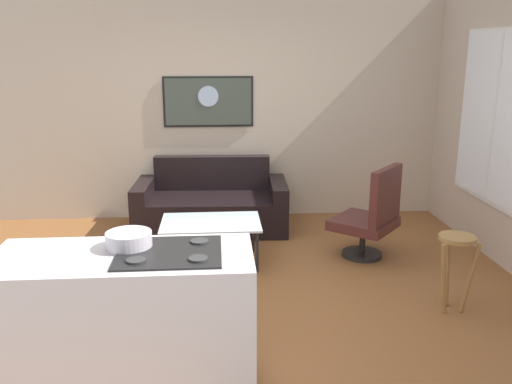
{
  "coord_description": "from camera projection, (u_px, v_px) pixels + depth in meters",
  "views": [
    {
      "loc": [
        -0.16,
        -4.25,
        2.07
      ],
      "look_at": [
        0.21,
        0.9,
        0.7
      ],
      "focal_mm": 37.94,
      "sensor_mm": 36.0,
      "label": 1
    }
  ],
  "objects": [
    {
      "name": "armchair",
      "position": [
        372.0,
        216.0,
        5.42
      ],
      "size": [
        0.81,
        0.81,
        0.96
      ],
      "color": "black",
      "rests_on": "ground"
    },
    {
      "name": "ground",
      "position": [
        239.0,
        300.0,
        4.64
      ],
      "size": [
        6.4,
        6.4,
        0.04
      ],
      "primitive_type": "cube",
      "color": "brown"
    },
    {
      "name": "wall_painting",
      "position": [
        208.0,
        102.0,
        6.54
      ],
      "size": [
        1.09,
        0.03,
        0.61
      ],
      "color": "black"
    },
    {
      "name": "window",
      "position": [
        496.0,
        118.0,
        5.33
      ],
      "size": [
        0.03,
        1.49,
        1.73
      ],
      "color": "silver"
    },
    {
      "name": "coffee_table",
      "position": [
        211.0,
        225.0,
        5.3
      ],
      "size": [
        0.97,
        0.64,
        0.43
      ],
      "color": "silver",
      "rests_on": "ground"
    },
    {
      "name": "bar_stool",
      "position": [
        456.0,
        255.0,
        4.3
      ],
      "size": [
        0.34,
        0.33,
        0.64
      ],
      "color": "olive",
      "rests_on": "ground"
    },
    {
      "name": "back_wall",
      "position": [
        229.0,
        105.0,
        6.61
      ],
      "size": [
        6.4,
        0.05,
        2.8
      ],
      "primitive_type": "cube",
      "color": "#BAA993",
      "rests_on": "ground"
    },
    {
      "name": "kitchen_counter",
      "position": [
        127.0,
        327.0,
        3.22
      ],
      "size": [
        1.51,
        0.64,
        0.95
      ],
      "color": "silver",
      "rests_on": "ground"
    },
    {
      "name": "couch",
      "position": [
        212.0,
        206.0,
        6.39
      ],
      "size": [
        1.79,
        0.93,
        0.81
      ],
      "color": "black",
      "rests_on": "ground"
    },
    {
      "name": "mixing_bowl",
      "position": [
        129.0,
        240.0,
        3.19
      ],
      "size": [
        0.27,
        0.27,
        0.1
      ],
      "color": "silver",
      "rests_on": "kitchen_counter"
    }
  ]
}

